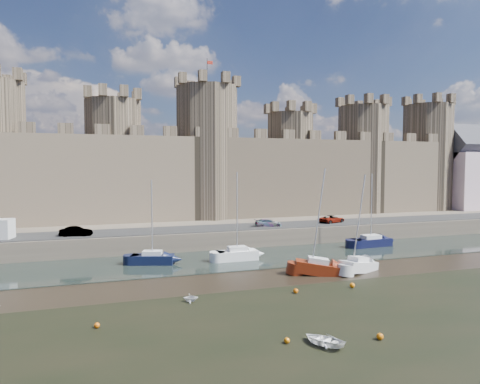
{
  "coord_description": "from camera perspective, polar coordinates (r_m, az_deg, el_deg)",
  "views": [
    {
      "loc": [
        -16.35,
        -26.07,
        11.52
      ],
      "look_at": [
        -0.5,
        22.0,
        8.52
      ],
      "focal_mm": 32.0,
      "sensor_mm": 36.0,
      "label": 1
    }
  ],
  "objects": [
    {
      "name": "car_2",
      "position": [
        64.47,
        3.78,
        -4.13
      ],
      "size": [
        4.26,
        2.24,
        1.18
      ],
      "primitive_type": "imported",
      "rotation": [
        0.0,
        0.0,
        1.42
      ],
      "color": "gray",
      "rests_on": "quay"
    },
    {
      "name": "road",
      "position": [
        62.9,
        -3.0,
        -4.81
      ],
      "size": [
        160.0,
        7.0,
        0.1
      ],
      "primitive_type": "cube",
      "color": "black",
      "rests_on": "quay"
    },
    {
      "name": "buoy_4",
      "position": [
        29.65,
        6.27,
        -19.07
      ],
      "size": [
        0.4,
        0.4,
        0.4
      ],
      "primitive_type": "sphere",
      "color": "#BC6308",
      "rests_on": "ground"
    },
    {
      "name": "buoy_0",
      "position": [
        33.53,
        -18.53,
        -16.5
      ],
      "size": [
        0.41,
        0.41,
        0.41
      ],
      "primitive_type": "sphere",
      "color": "#CB5709",
      "rests_on": "ground"
    },
    {
      "name": "seaweed_patch",
      "position": [
        28.33,
        20.43,
        -20.81
      ],
      "size": [
        70.0,
        34.0,
        0.01
      ],
      "primitive_type": "cube",
      "color": "black",
      "rests_on": "ground"
    },
    {
      "name": "buoy_1",
      "position": [
        40.23,
        7.44,
        -12.94
      ],
      "size": [
        0.46,
        0.46,
        0.46
      ],
      "primitive_type": "sphere",
      "color": "#D45A09",
      "rests_on": "ground"
    },
    {
      "name": "sailboat_1",
      "position": [
        51.9,
        -11.6,
        -8.61
      ],
      "size": [
        5.29,
        3.31,
        9.9
      ],
      "rotation": [
        0.0,
        0.0,
        -0.3
      ],
      "color": "black",
      "rests_on": "ground"
    },
    {
      "name": "sailboat_3",
      "position": [
        64.67,
        17.04,
        -6.3
      ],
      "size": [
        6.06,
        2.64,
        10.41
      ],
      "rotation": [
        0.0,
        0.0,
        0.06
      ],
      "color": "black",
      "rests_on": "ground"
    },
    {
      "name": "sailboat_4",
      "position": [
        47.07,
        10.37,
        -9.81
      ],
      "size": [
        5.22,
        3.59,
        11.39
      ],
      "rotation": [
        0.0,
        0.0,
        -0.39
      ],
      "color": "maroon",
      "rests_on": "ground"
    },
    {
      "name": "water_channel",
      "position": [
        53.91,
        -0.16,
        -8.9
      ],
      "size": [
        160.0,
        12.0,
        0.08
      ],
      "primitive_type": "cube",
      "color": "black",
      "rests_on": "ground"
    },
    {
      "name": "car_0",
      "position": [
        60.82,
        -21.34,
        -4.82
      ],
      "size": [
        3.64,
        2.28,
        1.15
      ],
      "primitive_type": "imported",
      "rotation": [
        0.0,
        0.0,
        1.86
      ],
      "color": "gray",
      "rests_on": "quay"
    },
    {
      "name": "dinghy_2",
      "position": [
        29.72,
        11.08,
        -18.86
      ],
      "size": [
        3.06,
        3.48,
        0.6
      ],
      "primitive_type": "imported",
      "rotation": [
        1.57,
        0.0,
        3.56
      ],
      "color": "white",
      "rests_on": "ground"
    },
    {
      "name": "castle",
      "position": [
        75.72,
        -6.28,
        3.49
      ],
      "size": [
        108.5,
        11.0,
        29.0
      ],
      "color": "#42382B",
      "rests_on": "quay"
    },
    {
      "name": "car_1",
      "position": [
        59.28,
        -21.03,
        -4.94
      ],
      "size": [
        4.16,
        2.01,
        1.31
      ],
      "primitive_type": "imported",
      "rotation": [
        0.0,
        0.0,
        1.41
      ],
      "color": "gray",
      "rests_on": "quay"
    },
    {
      "name": "quay",
      "position": [
        88.21,
        -7.45,
        -3.32
      ],
      "size": [
        160.0,
        60.0,
        2.5
      ],
      "primitive_type": "cube",
      "color": "#4C443A",
      "rests_on": "ground"
    },
    {
      "name": "sailboat_5",
      "position": [
        49.23,
        15.51,
        -9.35
      ],
      "size": [
        5.31,
        3.7,
        10.69
      ],
      "rotation": [
        0.0,
        0.0,
        0.4
      ],
      "color": "silver",
      "rests_on": "ground"
    },
    {
      "name": "ground",
      "position": [
        32.86,
        13.57,
        -17.23
      ],
      "size": [
        160.0,
        160.0,
        0.0
      ],
      "primitive_type": "plane",
      "color": "black",
      "rests_on": "ground"
    },
    {
      "name": "buoy_2",
      "position": [
        31.42,
        18.16,
        -17.84
      ],
      "size": [
        0.46,
        0.46,
        0.46
      ],
      "primitive_type": "sphere",
      "color": "#C96108",
      "rests_on": "ground"
    },
    {
      "name": "dinghy_3",
      "position": [
        37.67,
        -6.62,
        -13.86
      ],
      "size": [
        1.76,
        1.68,
        0.72
      ],
      "primitive_type": "imported",
      "rotation": [
        1.57,
        0.0,
        1.08
      ],
      "color": "silver",
      "rests_on": "ground"
    },
    {
      "name": "buoy_3",
      "position": [
        42.93,
        14.73,
        -11.95
      ],
      "size": [
        0.49,
        0.49,
        0.49
      ],
      "primitive_type": "sphere",
      "color": "orange",
      "rests_on": "ground"
    },
    {
      "name": "sailboat_2",
      "position": [
        52.86,
        -0.39,
        -8.25
      ],
      "size": [
        5.02,
        1.99,
        10.8
      ],
      "rotation": [
        0.0,
        0.0,
        0.01
      ],
      "color": "white",
      "rests_on": "ground"
    },
    {
      "name": "car_3",
      "position": [
        70.07,
        12.18,
        -3.57
      ],
      "size": [
        4.88,
        3.39,
        1.24
      ],
      "primitive_type": "imported",
      "rotation": [
        0.0,
        0.0,
        1.9
      ],
      "color": "gray",
      "rests_on": "quay"
    }
  ]
}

